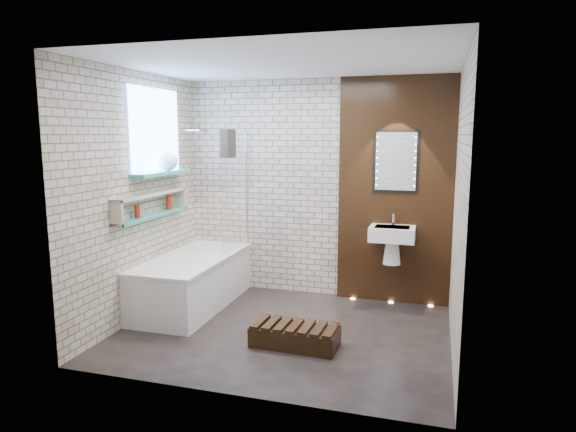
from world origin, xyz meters
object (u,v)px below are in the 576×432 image
(bathtub, at_px, (193,281))
(led_mirror, at_px, (396,161))
(bath_screen, at_px, (235,192))
(washbasin, at_px, (392,239))
(walnut_step, at_px, (295,337))

(bathtub, height_order, led_mirror, led_mirror)
(bath_screen, bearing_deg, led_mirror, 10.66)
(washbasin, bearing_deg, bathtub, -163.99)
(walnut_step, bearing_deg, washbasin, 61.38)
(bathtub, xyz_separation_m, washbasin, (2.17, 0.62, 0.50))
(washbasin, height_order, led_mirror, led_mirror)
(bath_screen, relative_size, washbasin, 2.41)
(washbasin, relative_size, walnut_step, 0.72)
(bath_screen, xyz_separation_m, led_mirror, (1.82, 0.34, 0.37))
(washbasin, bearing_deg, led_mirror, 90.00)
(washbasin, bearing_deg, bath_screen, -174.22)
(bathtub, distance_m, bath_screen, 1.14)
(bath_screen, height_order, walnut_step, bath_screen)
(bath_screen, bearing_deg, walnut_step, -48.04)
(led_mirror, relative_size, walnut_step, 0.87)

